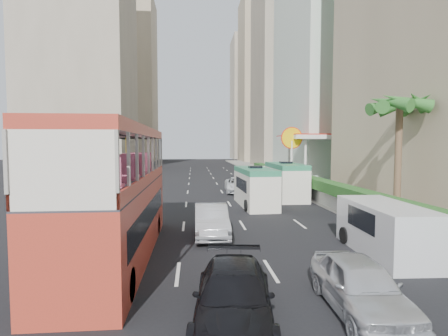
{
  "coord_description": "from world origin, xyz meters",
  "views": [
    {
      "loc": [
        -3.05,
        -13.66,
        4.33
      ],
      "look_at": [
        -1.5,
        4.0,
        3.2
      ],
      "focal_mm": 28.0,
      "sensor_mm": 36.0,
      "label": 1
    }
  ],
  "objects": [
    {
      "name": "tower_mid",
      "position": [
        18.0,
        58.0,
        25.0
      ],
      "size": [
        16.0,
        16.0,
        50.0
      ],
      "primitive_type": "cube",
      "color": "tan",
      "rests_on": "ground"
    },
    {
      "name": "double_decker_bus",
      "position": [
        -6.0,
        0.0,
        2.53
      ],
      "size": [
        2.5,
        11.0,
        5.06
      ],
      "primitive_type": "cube",
      "color": "#BA3825",
      "rests_on": "ground"
    },
    {
      "name": "car_black",
      "position": [
        -2.1,
        -5.46,
        0.0
      ],
      "size": [
        2.43,
        4.85,
        1.35
      ],
      "primitive_type": "imported",
      "rotation": [
        0.0,
        0.0,
        -0.12
      ],
      "color": "black",
      "rests_on": "ground"
    },
    {
      "name": "minibus_near",
      "position": [
        1.36,
        10.98,
        1.37
      ],
      "size": [
        2.32,
        6.24,
        2.73
      ],
      "primitive_type": "cube",
      "rotation": [
        0.0,
        0.0,
        0.04
      ],
      "color": "silver",
      "rests_on": "ground"
    },
    {
      "name": "tower_left_b",
      "position": [
        -22.0,
        90.0,
        23.0
      ],
      "size": [
        16.0,
        16.0,
        46.0
      ],
      "primitive_type": "cube",
      "color": "tan",
      "rests_on": "ground"
    },
    {
      "name": "kerb_wall",
      "position": [
        6.2,
        14.0,
        0.68
      ],
      "size": [
        0.3,
        44.0,
        1.0
      ],
      "primitive_type": "cube",
      "color": "silver",
      "rests_on": "sidewalk"
    },
    {
      "name": "panel_van_near",
      "position": [
        4.55,
        -0.57,
        1.01
      ],
      "size": [
        2.24,
        5.15,
        2.03
      ],
      "primitive_type": "cube",
      "rotation": [
        0.0,
        0.0,
        -0.04
      ],
      "color": "silver",
      "rests_on": "ground"
    },
    {
      "name": "tower_far_b",
      "position": [
        17.0,
        104.0,
        20.0
      ],
      "size": [
        14.0,
        14.0,
        40.0
      ],
      "primitive_type": "cube",
      "color": "tan",
      "rests_on": "ground"
    },
    {
      "name": "hedge",
      "position": [
        6.2,
        14.0,
        1.53
      ],
      "size": [
        1.1,
        44.0,
        0.7
      ],
      "primitive_type": "cube",
      "color": "#2D6626",
      "rests_on": "kerb_wall"
    },
    {
      "name": "tower_left_a",
      "position": [
        -24.0,
        55.0,
        26.0
      ],
      "size": [
        18.0,
        18.0,
        52.0
      ],
      "primitive_type": "cube",
      "color": "tan",
      "rests_on": "ground"
    },
    {
      "name": "minibus_far",
      "position": [
        4.52,
        14.42,
        1.44
      ],
      "size": [
        2.21,
        6.5,
        2.88
      ],
      "primitive_type": "cube",
      "rotation": [
        0.0,
        0.0,
        -0.01
      ],
      "color": "silver",
      "rests_on": "ground"
    },
    {
      "name": "sidewalk",
      "position": [
        9.0,
        25.0,
        0.09
      ],
      "size": [
        6.0,
        120.0,
        0.18
      ],
      "primitive_type": "cube",
      "color": "#99968C",
      "rests_on": "ground"
    },
    {
      "name": "ground_plane",
      "position": [
        0.0,
        0.0,
        0.0
      ],
      "size": [
        200.0,
        200.0,
        0.0
      ],
      "primitive_type": "plane",
      "color": "black",
      "rests_on": "ground"
    },
    {
      "name": "panel_van_far",
      "position": [
        3.96,
        20.43,
        1.08
      ],
      "size": [
        2.83,
        5.65,
        2.17
      ],
      "primitive_type": "cube",
      "rotation": [
        0.0,
        0.0,
        0.13
      ],
      "color": "silver",
      "rests_on": "ground"
    },
    {
      "name": "car_silver_lane_a",
      "position": [
        -2.21,
        2.95,
        0.0
      ],
      "size": [
        1.57,
        4.47,
        1.47
      ],
      "primitive_type": "imported",
      "rotation": [
        0.0,
        0.0,
        -0.0
      ],
      "color": "silver",
      "rests_on": "ground"
    },
    {
      "name": "palm_tree",
      "position": [
        7.8,
        4.0,
        3.38
      ],
      "size": [
        0.36,
        0.36,
        6.4
      ],
      "primitive_type": "cylinder",
      "color": "brown",
      "rests_on": "sidewalk"
    },
    {
      "name": "tower_far_a",
      "position": [
        17.0,
        82.0,
        22.0
      ],
      "size": [
        14.0,
        14.0,
        44.0
      ],
      "primitive_type": "cube",
      "color": "tan",
      "rests_on": "ground"
    },
    {
      "name": "van_asset",
      "position": [
        1.09,
        18.38,
        0.0
      ],
      "size": [
        2.5,
        5.07,
        1.38
      ],
      "primitive_type": "imported",
      "rotation": [
        0.0,
        0.0,
        -0.04
      ],
      "color": "silver",
      "rests_on": "ground"
    },
    {
      "name": "shell_station",
      "position": [
        10.0,
        23.0,
        2.75
      ],
      "size": [
        6.5,
        8.0,
        5.5
      ],
      "primitive_type": "cube",
      "color": "silver",
      "rests_on": "ground"
    },
    {
      "name": "car_silver_lane_b",
      "position": [
        1.24,
        -5.17,
        0.0
      ],
      "size": [
        1.86,
        4.26,
        1.43
      ],
      "primitive_type": "imported",
      "rotation": [
        0.0,
        0.0,
        -0.04
      ],
      "color": "silver",
      "rests_on": "ground"
    }
  ]
}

